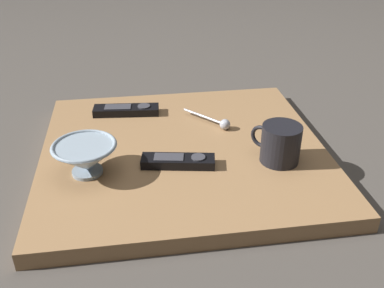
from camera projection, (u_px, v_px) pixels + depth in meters
The scene contains 7 objects.
ground_plane at pixel (184, 160), 1.06m from camera, with size 6.00×6.00×0.00m, color #47423D.
table at pixel (183, 153), 1.05m from camera, with size 0.66×0.63×0.04m.
cereal_bowl at pixel (85, 157), 0.93m from camera, with size 0.14×0.14×0.07m.
coffee_mug at pixel (280, 143), 0.97m from camera, with size 0.10×0.10×0.09m.
teaspoon at pixel (221, 123), 1.12m from camera, with size 0.11×0.12×0.03m.
tv_remote_near at pixel (126, 110), 1.19m from camera, with size 0.18×0.06×0.02m.
tv_remote_far at pixel (178, 161), 0.97m from camera, with size 0.17×0.07×0.02m.
Camera 1 is at (0.11, 0.89, 0.57)m, focal length 41.07 mm.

